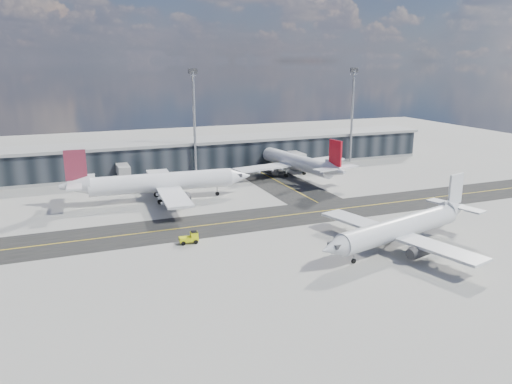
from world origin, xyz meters
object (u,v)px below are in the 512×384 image
at_px(airliner_af, 159,183).
at_px(service_van, 296,167).
at_px(airliner_redtail, 295,162).
at_px(airliner_near, 402,228).
at_px(baggage_tug, 190,238).

bearing_deg(airliner_af, service_van, 116.65).
bearing_deg(airliner_redtail, airliner_af, -173.93).
bearing_deg(airliner_near, baggage_tug, 50.19).
distance_m(airliner_af, baggage_tug, 29.65).
xyz_separation_m(airliner_redtail, airliner_near, (-7.27, -56.24, -0.42)).
bearing_deg(airliner_redtail, service_van, 51.39).
height_order(airliner_af, service_van, airliner_af).
bearing_deg(service_van, baggage_tug, -129.91).
relative_size(airliner_redtail, service_van, 6.84).
bearing_deg(airliner_near, airliner_af, 21.04).
height_order(airliner_af, baggage_tug, airliner_af).
height_order(airliner_redtail, service_van, airliner_redtail).
bearing_deg(airliner_af, airliner_near, 38.90).
xyz_separation_m(airliner_redtail, baggage_tug, (-39.98, -40.94, -2.99)).
xyz_separation_m(airliner_af, service_van, (43.63, 19.00, -3.35)).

